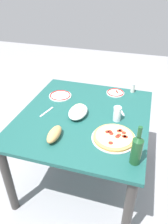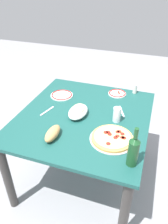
{
  "view_description": "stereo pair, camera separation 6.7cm",
  "coord_description": "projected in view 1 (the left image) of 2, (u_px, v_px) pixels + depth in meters",
  "views": [
    {
      "loc": [
        1.48,
        0.44,
        1.78
      ],
      "look_at": [
        0.0,
        0.0,
        0.77
      ],
      "focal_mm": 35.26,
      "sensor_mm": 36.0,
      "label": 1
    },
    {
      "loc": [
        1.46,
        0.5,
        1.78
      ],
      "look_at": [
        0.0,
        0.0,
        0.77
      ],
      "focal_mm": 35.26,
      "sensor_mm": 36.0,
      "label": 2
    }
  ],
  "objects": [
    {
      "name": "ground_plane",
      "position": [
        84.0,
        174.0,
        2.27
      ],
      "size": [
        8.0,
        8.0,
        0.0
      ],
      "primitive_type": "plane",
      "color": "gray",
      "rests_on": "ground"
    },
    {
      "name": "dining_table",
      "position": [
        84.0,
        126.0,
        1.92
      ],
      "size": [
        1.18,
        1.08,
        0.74
      ],
      "color": "#194C47",
      "rests_on": "ground"
    },
    {
      "name": "pepperoni_pizza",
      "position": [
        114.0,
        137.0,
        1.6
      ],
      "size": [
        0.33,
        0.33,
        0.03
      ],
      "color": "#B7B7BC",
      "rests_on": "dining_table"
    },
    {
      "name": "baked_pasta_dish",
      "position": [
        78.0,
        111.0,
        1.84
      ],
      "size": [
        0.24,
        0.15,
        0.08
      ],
      "color": "white",
      "rests_on": "dining_table"
    },
    {
      "name": "wine_bottle",
      "position": [
        137.0,
        149.0,
        1.35
      ],
      "size": [
        0.07,
        0.07,
        0.28
      ],
      "color": "#194723",
      "rests_on": "dining_table"
    },
    {
      "name": "water_glass",
      "position": [
        117.0,
        114.0,
        1.77
      ],
      "size": [
        0.06,
        0.06,
        0.12
      ],
      "primitive_type": "cylinder",
      "color": "silver",
      "rests_on": "dining_table"
    },
    {
      "name": "side_plate_near",
      "position": [
        60.0,
        96.0,
        2.13
      ],
      "size": [
        0.21,
        0.21,
        0.02
      ],
      "color": "white",
      "rests_on": "dining_table"
    },
    {
      "name": "side_plate_far",
      "position": [
        115.0,
        93.0,
        2.17
      ],
      "size": [
        0.17,
        0.17,
        0.02
      ],
      "color": "white",
      "rests_on": "dining_table"
    },
    {
      "name": "bread_loaf",
      "position": [
        54.0,
        134.0,
        1.59
      ],
      "size": [
        0.19,
        0.08,
        0.07
      ],
      "primitive_type": "ellipsoid",
      "color": "tan",
      "rests_on": "dining_table"
    },
    {
      "name": "spice_shaker",
      "position": [
        133.0,
        88.0,
        2.18
      ],
      "size": [
        0.04,
        0.04,
        0.09
      ],
      "color": "silver",
      "rests_on": "dining_table"
    },
    {
      "name": "fork_left",
      "position": [
        121.0,
        110.0,
        1.92
      ],
      "size": [
        0.16,
        0.08,
        0.0
      ],
      "primitive_type": "cube",
      "rotation": [
        0.0,
        0.0,
        0.42
      ],
      "color": "#B7B7BC",
      "rests_on": "dining_table"
    },
    {
      "name": "fork_right",
      "position": [
        47.0,
        112.0,
        1.9
      ],
      "size": [
        0.17,
        0.06,
        0.0
      ],
      "primitive_type": "cube",
      "rotation": [
        0.0,
        0.0,
        2.89
      ],
      "color": "#B7B7BC",
      "rests_on": "dining_table"
    }
  ]
}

